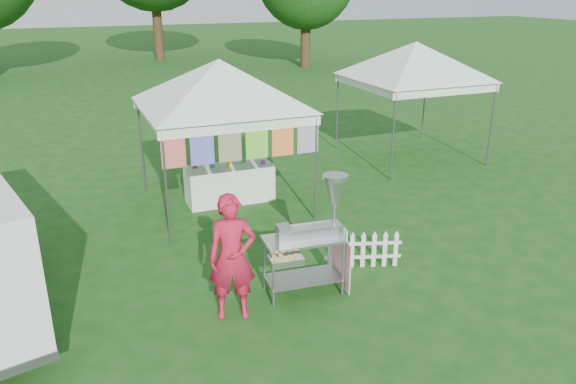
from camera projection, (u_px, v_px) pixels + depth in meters
name	position (u px, v px, depth m)	size (l,w,h in m)	color
ground	(288.00, 281.00, 8.73)	(120.00, 120.00, 0.00)	#164413
canopy_main	(219.00, 60.00, 10.73)	(4.24, 4.24, 3.45)	#59595E
canopy_right	(416.00, 42.00, 13.98)	(4.24, 4.24, 3.45)	#59595E
donut_cart	(316.00, 226.00, 8.10)	(1.35, 0.84, 1.79)	gray
vendor	(232.00, 257.00, 7.54)	(0.65, 0.43, 1.78)	#BA1633
picket_fence	(363.00, 251.00, 9.07)	(1.21, 0.41, 0.56)	white
display_table	(230.00, 184.00, 11.82)	(1.80, 0.70, 0.79)	white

